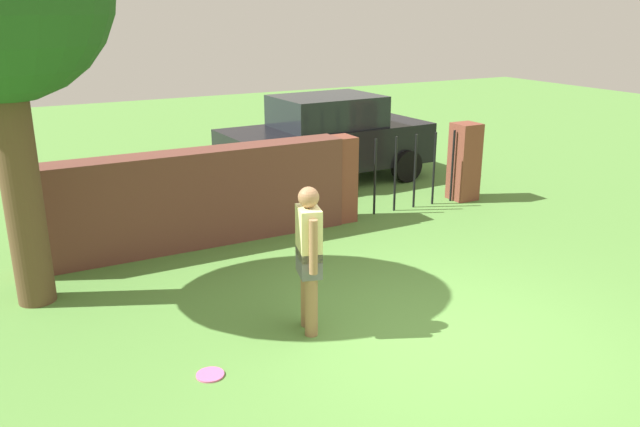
% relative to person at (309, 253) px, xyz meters
% --- Properties ---
extents(ground_plane, '(40.00, 40.00, 0.00)m').
position_rel_person_xyz_m(ground_plane, '(1.19, -0.79, -0.90)').
color(ground_plane, '#568C3D').
extents(brick_wall, '(4.78, 0.50, 1.42)m').
position_rel_person_xyz_m(brick_wall, '(-0.31, 3.14, -0.19)').
color(brick_wall, brown).
rests_on(brick_wall, ground).
extents(person, '(0.31, 0.52, 1.62)m').
position_rel_person_xyz_m(person, '(0.00, 0.00, 0.00)').
color(person, '#9E704C').
rests_on(person, ground).
extents(fence_gate, '(3.04, 0.44, 1.40)m').
position_rel_person_xyz_m(fence_gate, '(3.48, 3.14, -0.20)').
color(fence_gate, brown).
rests_on(fence_gate, ground).
extents(car, '(4.27, 2.07, 1.72)m').
position_rel_person_xyz_m(car, '(3.19, 5.43, -0.04)').
color(car, black).
rests_on(car, ground).
extents(frisbee_pink, '(0.27, 0.27, 0.02)m').
position_rel_person_xyz_m(frisbee_pink, '(-1.25, -0.36, -0.89)').
color(frisbee_pink, pink).
rests_on(frisbee_pink, ground).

